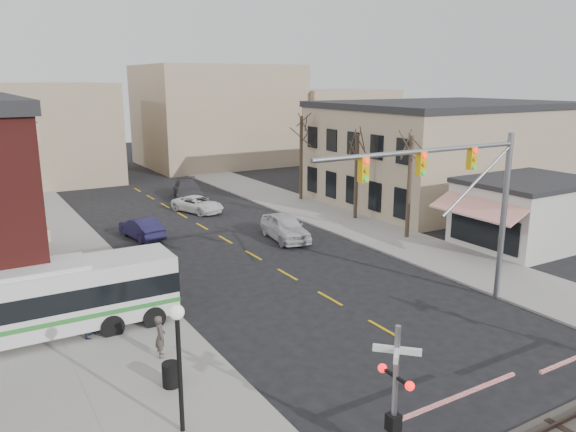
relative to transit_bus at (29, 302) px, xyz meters
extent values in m
plane|color=black|center=(12.97, -8.45, -1.71)|extent=(160.00, 160.00, 0.00)
cube|color=gray|center=(3.47, 11.55, -1.65)|extent=(5.00, 60.00, 0.12)
cube|color=gray|center=(22.47, 11.55, -1.65)|extent=(5.00, 60.00, 0.12)
cube|color=#2D231E|center=(12.97, -14.53, -1.59)|extent=(160.00, 0.08, 0.14)
cube|color=tan|center=(1.02, 7.55, 2.59)|extent=(0.10, 15.00, 0.50)
cube|color=tan|center=(1.02, 7.55, 6.69)|extent=(0.10, 15.00, 0.70)
cube|color=black|center=(1.02, 7.55, 0.09)|extent=(0.08, 13.00, 2.60)
cube|color=tan|center=(34.97, 11.55, 2.29)|extent=(20.00, 15.00, 8.00)
cube|color=#262628|center=(34.97, 11.55, 6.54)|extent=(20.30, 15.30, 0.50)
cube|color=beige|center=(28.97, -1.45, 0.29)|extent=(8.00, 6.00, 4.00)
cube|color=#262628|center=(28.97, -1.45, 2.44)|extent=(8.20, 6.20, 0.30)
cube|color=red|center=(24.17, -1.45, 1.29)|extent=(1.68, 6.00, 0.87)
cylinder|color=#382B21|center=(23.47, 3.55, 1.79)|extent=(0.28, 0.28, 6.75)
cylinder|color=#382B21|center=(23.77, 9.55, 1.56)|extent=(0.28, 0.28, 6.30)
cylinder|color=#382B21|center=(23.97, 17.55, 2.01)|extent=(0.28, 0.28, 7.20)
cube|color=silver|center=(0.00, 0.00, 0.02)|extent=(11.68, 2.70, 2.56)
cube|color=black|center=(0.00, 0.00, 0.18)|extent=(11.72, 2.74, 0.87)
cube|color=#297D2C|center=(0.00, 0.00, -0.59)|extent=(11.72, 2.74, 0.19)
cylinder|color=black|center=(0.00, 0.00, -1.22)|extent=(1.01, 2.54, 0.97)
cylinder|color=gray|center=(20.07, -6.48, 2.29)|extent=(0.28, 0.28, 8.00)
cylinder|color=gray|center=(14.62, -6.48, 5.79)|extent=(10.89, 0.20, 0.20)
cube|color=gold|center=(17.57, -6.48, 5.29)|extent=(0.35, 0.30, 1.00)
cube|color=gold|center=(14.57, -6.48, 5.29)|extent=(0.35, 0.30, 1.00)
cube|color=gold|center=(11.57, -6.48, 5.29)|extent=(0.35, 0.30, 1.00)
cylinder|color=gray|center=(7.70, -12.96, 0.29)|extent=(0.16, 0.16, 4.00)
cube|color=silver|center=(7.70, -12.96, 1.59)|extent=(1.00, 1.00, 0.18)
cube|color=silver|center=(7.70, -12.96, 1.59)|extent=(1.00, 1.00, 0.18)
sphere|color=#FF0C0C|center=(7.70, -13.51, 0.79)|extent=(0.26, 0.26, 0.26)
sphere|color=#FF0C0C|center=(7.70, -12.41, 0.79)|extent=(0.26, 0.26, 0.26)
cube|color=black|center=(7.70, -12.96, -0.61)|extent=(0.35, 0.35, 0.50)
cube|color=#FF0C0C|center=(10.30, -12.96, -0.61)|extent=(5.00, 0.10, 0.10)
cylinder|color=black|center=(3.02, -8.93, 0.24)|extent=(0.14, 0.14, 3.66)
sphere|color=silver|center=(3.02, -8.93, 2.22)|extent=(0.44, 0.44, 0.44)
cylinder|color=black|center=(3.60, -6.33, -1.16)|extent=(0.60, 0.60, 0.85)
imported|color=#BDBBC1|center=(16.42, 7.57, -0.85)|extent=(2.74, 5.29, 1.72)
imported|color=#1B173B|center=(8.35, 12.77, -1.00)|extent=(2.08, 4.47, 1.42)
imported|color=silver|center=(14.47, 17.97, -1.07)|extent=(3.55, 5.02, 1.27)
imported|color=#3B3A3E|center=(15.64, 23.17, -0.90)|extent=(3.68, 5.96, 1.61)
imported|color=#4C413C|center=(3.99, -4.10, -0.76)|extent=(0.53, 0.68, 1.65)
imported|color=#2C334D|center=(2.13, -0.96, -0.76)|extent=(0.94, 1.01, 1.66)
camera|label=1|loc=(-1.90, -23.24, 8.66)|focal=35.00mm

